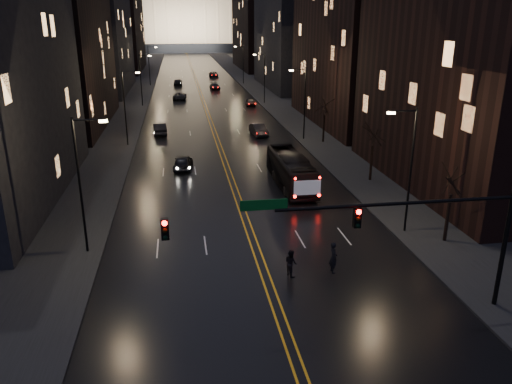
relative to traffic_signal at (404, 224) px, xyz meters
name	(u,v)px	position (x,y,z in m)	size (l,w,h in m)	color
ground	(283,325)	(-5.91, 0.00, -5.10)	(900.00, 900.00, 0.00)	black
road	(193,73)	(-5.91, 130.00, -5.09)	(20.00, 320.00, 0.02)	black
sidewalk_left	(145,73)	(-19.91, 130.00, -5.02)	(8.00, 320.00, 0.16)	black
sidewalk_right	(240,72)	(8.09, 130.00, -5.02)	(8.00, 320.00, 0.16)	black
center_line	(193,73)	(-5.91, 130.00, -5.08)	(0.62, 320.00, 0.01)	orange
building_left_mid	(53,24)	(-26.91, 54.00, 8.90)	(12.00, 30.00, 28.00)	black
building_left_far	(97,43)	(-26.91, 92.00, 4.90)	(12.00, 34.00, 20.00)	black
building_left_dist	(120,29)	(-26.91, 140.00, 6.90)	(12.00, 40.00, 24.00)	black
building_right_near	(478,51)	(15.09, 20.00, 6.90)	(12.00, 26.00, 24.00)	black
building_right_mid	(293,28)	(15.09, 92.00, 7.90)	(12.00, 34.00, 26.00)	black
building_right_dist	(258,32)	(15.09, 140.00, 5.90)	(12.00, 40.00, 22.00)	black
capitol	(184,15)	(-5.91, 250.00, 12.05)	(90.00, 50.00, 58.50)	black
traffic_signal	(404,224)	(0.00, 0.00, 0.00)	(17.29, 0.45, 7.00)	black
streetlamp_right_near	(409,165)	(4.91, 10.00, -0.02)	(2.13, 0.25, 9.00)	black
streetlamp_left_near	(82,179)	(-16.72, 10.00, -0.02)	(2.13, 0.25, 9.00)	black
streetlamp_right_mid	(303,100)	(4.91, 40.00, -0.02)	(2.13, 0.25, 9.00)	black
streetlamp_left_mid	(126,104)	(-16.72, 40.00, -0.02)	(2.13, 0.25, 9.00)	black
streetlamp_right_far	(263,75)	(4.91, 70.00, -0.02)	(2.13, 0.25, 9.00)	black
streetlamp_left_far	(142,77)	(-16.72, 70.00, -0.02)	(2.13, 0.25, 9.00)	black
streetlamp_right_dist	(242,62)	(4.91, 100.00, -0.02)	(2.13, 0.25, 9.00)	black
streetlamp_left_dist	(150,64)	(-16.72, 100.00, -0.02)	(2.13, 0.25, 9.00)	black
tree_right_near	(453,180)	(7.09, 8.00, -0.58)	(2.40, 2.40, 6.65)	black
tree_right_mid	(373,134)	(7.09, 22.00, -0.58)	(2.40, 2.40, 6.65)	black
tree_right_far	(325,106)	(7.09, 38.00, -0.58)	(2.40, 2.40, 6.65)	black
bus	(291,170)	(-0.68, 21.77, -3.61)	(2.51, 10.72, 2.99)	black
oncoming_car_a	(183,162)	(-10.39, 28.84, -4.36)	(1.75, 4.34, 1.48)	black
oncoming_car_b	(160,129)	(-13.24, 45.94, -4.32)	(1.66, 4.77, 1.57)	black
oncoming_car_c	(180,96)	(-10.29, 77.45, -4.40)	(2.32, 5.03, 1.40)	black
oncoming_car_d	(178,82)	(-10.50, 100.40, -4.39)	(1.98, 4.88, 1.42)	black
receding_car_a	(259,130)	(-0.23, 43.31, -4.34)	(1.62, 4.63, 1.53)	black
receding_car_b	(250,102)	(2.12, 67.32, -4.41)	(1.65, 4.09, 1.39)	black
receding_car_c	(215,86)	(-2.47, 90.96, -4.43)	(1.90, 4.67, 1.36)	black
receding_car_d	(214,74)	(-0.83, 117.01, -4.40)	(2.32, 5.03, 1.40)	black
pedestrian_a	(333,257)	(-1.79, 5.00, -4.12)	(0.72, 0.47, 1.97)	black
pedestrian_b	(291,263)	(-4.39, 5.00, -4.27)	(0.81, 0.45, 1.67)	black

